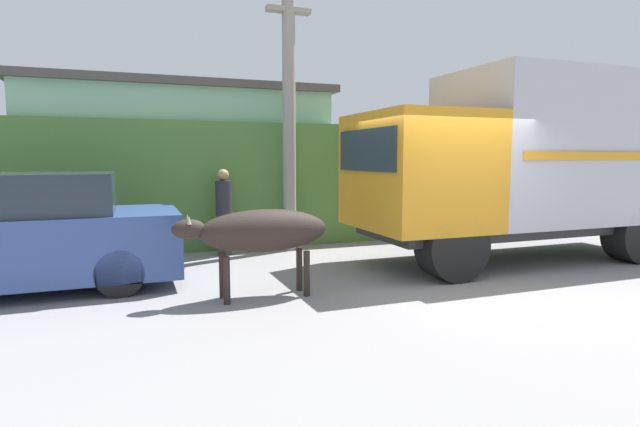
{
  "coord_description": "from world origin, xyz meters",
  "views": [
    {
      "loc": [
        -4.67,
        -6.39,
        1.9
      ],
      "look_at": [
        -2.05,
        0.53,
        1.08
      ],
      "focal_mm": 28.0,
      "sensor_mm": 36.0,
      "label": 1
    }
  ],
  "objects_px": {
    "cargo_truck": "(530,160)",
    "utility_pole": "(289,112)",
    "parked_suv": "(16,235)",
    "brown_cow": "(261,232)",
    "pedestrian_on_hill": "(224,207)"
  },
  "relations": [
    {
      "from": "cargo_truck",
      "to": "utility_pole",
      "type": "bearing_deg",
      "value": 150.24
    },
    {
      "from": "parked_suv",
      "to": "utility_pole",
      "type": "xyz_separation_m",
      "value": [
        4.61,
        1.73,
        2.02
      ]
    },
    {
      "from": "brown_cow",
      "to": "utility_pole",
      "type": "xyz_separation_m",
      "value": [
        1.43,
        3.28,
        1.93
      ]
    },
    {
      "from": "parked_suv",
      "to": "utility_pole",
      "type": "relative_size",
      "value": 0.82
    },
    {
      "from": "brown_cow",
      "to": "cargo_truck",
      "type": "bearing_deg",
      "value": 19.31
    },
    {
      "from": "brown_cow",
      "to": "pedestrian_on_hill",
      "type": "relative_size",
      "value": 1.25
    },
    {
      "from": "pedestrian_on_hill",
      "to": "utility_pole",
      "type": "bearing_deg",
      "value": -170.88
    },
    {
      "from": "brown_cow",
      "to": "parked_suv",
      "type": "relative_size",
      "value": 0.47
    },
    {
      "from": "pedestrian_on_hill",
      "to": "parked_suv",
      "type": "bearing_deg",
      "value": 33.35
    },
    {
      "from": "cargo_truck",
      "to": "utility_pole",
      "type": "distance_m",
      "value": 4.73
    },
    {
      "from": "cargo_truck",
      "to": "pedestrian_on_hill",
      "type": "xyz_separation_m",
      "value": [
        -5.25,
        2.44,
        -0.93
      ]
    },
    {
      "from": "brown_cow",
      "to": "parked_suv",
      "type": "distance_m",
      "value": 3.54
    },
    {
      "from": "cargo_truck",
      "to": "pedestrian_on_hill",
      "type": "relative_size",
      "value": 3.77
    },
    {
      "from": "utility_pole",
      "to": "pedestrian_on_hill",
      "type": "bearing_deg",
      "value": -177.12
    },
    {
      "from": "brown_cow",
      "to": "pedestrian_on_hill",
      "type": "height_order",
      "value": "pedestrian_on_hill"
    }
  ]
}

